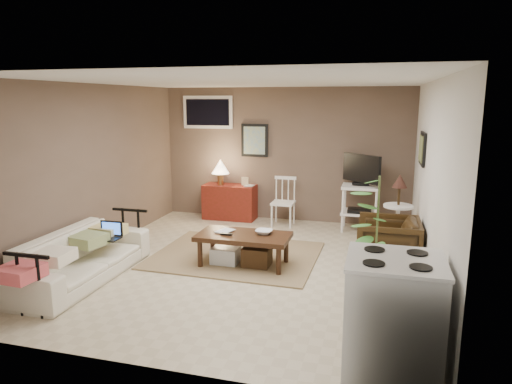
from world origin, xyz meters
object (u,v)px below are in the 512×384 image
(spindle_chair, at_px, (283,203))
(stove, at_px, (393,316))
(coffee_table, at_px, (243,247))
(red_console, at_px, (229,198))
(potted_plant, at_px, (377,238))
(tv_stand, at_px, (360,191))
(side_table, at_px, (398,204))
(armchair, at_px, (388,243))
(sofa, at_px, (80,249))

(spindle_chair, distance_m, stove, 4.49)
(coffee_table, distance_m, stove, 2.74)
(red_console, relative_size, potted_plant, 0.77)
(tv_stand, distance_m, side_table, 1.08)
(spindle_chair, distance_m, potted_plant, 3.37)
(side_table, bearing_deg, stove, -92.48)
(tv_stand, relative_size, armchair, 1.65)
(tv_stand, xyz_separation_m, stove, (0.44, -4.14, -0.20))
(spindle_chair, bearing_deg, potted_plant, -61.48)
(side_table, relative_size, armchair, 1.44)
(coffee_table, relative_size, potted_plant, 0.85)
(sofa, relative_size, red_console, 1.82)
(tv_stand, height_order, stove, tv_stand)
(coffee_table, bearing_deg, sofa, -151.01)
(tv_stand, bearing_deg, red_console, 175.84)
(spindle_chair, bearing_deg, tv_stand, -0.15)
(armchair, bearing_deg, side_table, 170.95)
(coffee_table, relative_size, stove, 1.25)
(coffee_table, height_order, red_console, red_console)
(red_console, bearing_deg, coffee_table, -67.26)
(side_table, bearing_deg, spindle_chair, 153.99)
(coffee_table, xyz_separation_m, tv_stand, (1.41, 2.12, 0.43))
(coffee_table, xyz_separation_m, stove, (1.85, -2.01, 0.23))
(potted_plant, bearing_deg, armchair, 82.43)
(tv_stand, bearing_deg, armchair, -76.93)
(side_table, bearing_deg, tv_stand, 122.16)
(tv_stand, relative_size, side_table, 1.14)
(sofa, bearing_deg, tv_stand, -45.72)
(sofa, bearing_deg, spindle_chair, -31.08)
(sofa, height_order, tv_stand, tv_stand)
(red_console, relative_size, spindle_chair, 1.31)
(coffee_table, bearing_deg, spindle_chair, 87.31)
(stove, bearing_deg, sofa, 164.17)
(sofa, bearing_deg, stove, -105.83)
(tv_stand, relative_size, potted_plant, 0.90)
(spindle_chair, xyz_separation_m, stove, (1.75, -4.14, 0.09))
(red_console, xyz_separation_m, stove, (2.81, -4.31, 0.10))
(spindle_chair, height_order, side_table, side_table)
(side_table, bearing_deg, potted_plant, -98.16)
(red_console, bearing_deg, armchair, -35.89)
(side_table, height_order, armchair, side_table)
(red_console, bearing_deg, stove, -56.87)
(side_table, distance_m, armchair, 1.00)
(sofa, distance_m, tv_stand, 4.46)
(sofa, height_order, potted_plant, potted_plant)
(side_table, relative_size, stove, 1.15)
(potted_plant, relative_size, stove, 1.47)
(side_table, bearing_deg, armchair, -98.84)
(stove, bearing_deg, tv_stand, 96.04)
(coffee_table, distance_m, side_table, 2.37)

